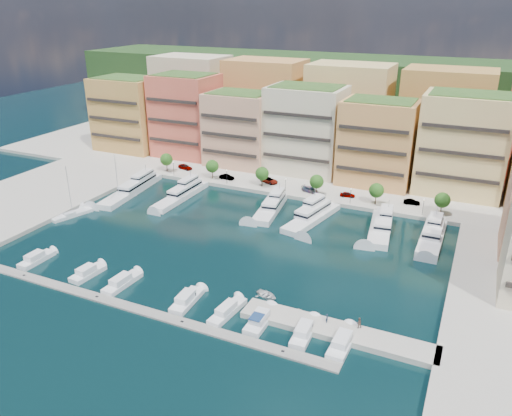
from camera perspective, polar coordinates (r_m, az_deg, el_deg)
The scene contains 53 objects.
ground at distance 110.52m, azimuth -2.65°, elevation -4.00°, with size 400.00×400.00×0.00m, color black.
north_quay at distance 164.03m, azimuth 7.36°, elevation 4.86°, with size 220.00×64.00×2.00m, color #9E998E.
west_quay at distance 142.96m, azimuth -26.92°, elevation -0.20°, with size 34.00×76.00×2.00m, color #9E998E.
hillside at distance 208.70m, azimuth 11.48°, elevation 8.44°, with size 240.00×40.00×58.00m, color #1B3214.
south_pontoon at distance 90.29m, azimuth -13.33°, elevation -11.29°, with size 72.00×2.20×0.35m, color gray.
finger_pier at distance 83.58m, azimuth 9.15°, elevation -13.99°, with size 32.00×5.00×2.00m, color #9E998E.
apartment_0 at distance 180.99m, azimuth -14.32°, elevation 10.39°, with size 22.00×16.50×24.80m.
apartment_1 at distance 169.69m, azimuth -8.00°, elevation 10.43°, with size 20.00×16.50×26.80m.
apartment_2 at distance 158.25m, azimuth -1.83°, elevation 9.01°, with size 20.00×15.50×22.80m.
apartment_3 at distance 151.75m, azimuth 5.71°, elevation 8.91°, with size 22.00×16.50×25.80m.
apartment_4 at distance 144.62m, azimuth 13.73°, elevation 7.28°, with size 20.00×15.50×23.80m.
apartment_5 at distance 143.87m, azimuth 22.57°, elevation 6.73°, with size 22.00×16.50×26.80m.
backblock_0 at distance 193.40m, azimuth -7.29°, elevation 12.46°, with size 26.00×18.00×30.00m, color beige.
backblock_1 at distance 179.55m, azimuth 1.07°, elevation 11.86°, with size 26.00×18.00×30.00m, color #DA9051.
backblock_2 at distance 169.93m, azimuth 10.53°, elevation 10.87°, with size 26.00×18.00×30.00m, color #E4CC78.
backblock_3 at distance 165.26m, azimuth 20.74°, elevation 9.48°, with size 26.00×18.00×30.00m, color #C78B49.
tree_0 at distance 155.04m, azimuth -10.21°, elevation 5.48°, with size 3.80×3.80×5.65m.
tree_1 at distance 146.76m, azimuth -5.03°, elevation 4.78°, with size 3.80×3.80×5.65m.
tree_2 at distance 139.83m, azimuth 0.70°, elevation 3.95°, with size 3.80×3.80×5.65m.
tree_3 at distance 134.45m, azimuth 6.94°, elevation 3.01°, with size 3.80×3.80×5.65m.
tree_4 at distance 130.83m, azimuth 13.60°, elevation 1.96°, with size 3.80×3.80×5.65m.
tree_5 at distance 129.09m, azimuth 20.53°, elevation 0.84°, with size 3.80×3.80×5.65m.
lamppost_0 at distance 151.31m, azimuth -9.42°, elevation 4.74°, with size 0.30×0.30×4.20m.
lamppost_1 at distance 142.36m, azimuth -3.37°, elevation 3.87°, with size 0.30×0.30×4.20m.
lamppost_2 at distance 135.21m, azimuth 3.39°, elevation 2.84°, with size 0.30×0.30×4.20m.
lamppost_3 at distance 130.18m, azimuth 10.78°, elevation 1.67°, with size 0.30×0.30×4.20m.
lamppost_4 at distance 127.52m, azimuth 18.60°, elevation 0.40°, with size 0.30×0.30×4.20m.
yacht_0 at distance 143.43m, azimuth -13.81°, elevation 2.27°, with size 7.48×27.03×7.30m.
yacht_1 at distance 136.47m, azimuth -8.41°, elevation 1.60°, with size 4.20×22.64×7.30m.
yacht_3 at distance 126.65m, azimuth 1.75°, elevation 0.20°, with size 7.10×19.22×7.30m.
yacht_4 at distance 122.07m, azimuth 6.50°, elevation -0.89°, with size 8.70×21.55×7.30m.
yacht_5 at distance 119.24m, azimuth 14.11°, elevation -1.99°, with size 7.12×19.78×7.30m.
yacht_6 at distance 118.07m, azimuth 19.52°, elevation -2.90°, with size 4.64×19.37×7.30m.
cruiser_0 at distance 111.91m, azimuth -23.80°, elevation -5.39°, with size 2.67×7.85×2.55m.
cruiser_2 at distance 102.88m, azimuth -18.69°, elevation -7.09°, with size 3.40×7.55×2.55m.
cruiser_3 at distance 97.78m, azimuth -15.05°, elevation -8.26°, with size 3.14×8.83×2.55m.
cruiser_5 at distance 90.29m, azimuth -7.92°, elevation -10.42°, with size 3.23×8.42×2.55m.
cruiser_6 at distance 86.77m, azimuth -3.31°, elevation -11.73°, with size 3.27×9.21×2.55m.
cruiser_7 at distance 84.49m, azimuth 0.48°, elevation -12.73°, with size 2.90×8.16×2.66m.
cruiser_8 at distance 82.25m, azimuth 5.52°, elevation -13.98°, with size 3.00×8.28×2.55m.
cruiser_9 at distance 80.91m, azimuth 9.84°, elevation -14.96°, with size 2.99×8.81×2.55m.
sailboat_1 at distance 131.97m, azimuth -20.33°, elevation -0.74°, with size 5.84×10.64×13.20m.
sailboat_2 at distance 138.32m, azimuth -15.53°, elevation 0.93°, with size 5.34×8.81×13.20m.
tender_1 at distance 87.58m, azimuth 4.92°, elevation -11.55°, with size 1.24×1.44×0.76m, color beige.
tender_0 at distance 91.17m, azimuth 1.24°, elevation -9.91°, with size 3.02×4.23×0.88m, color silver.
car_0 at distance 156.89m, azimuth -8.11°, elevation 4.70°, with size 1.95×4.84×1.65m, color gray.
car_1 at distance 146.54m, azimuth -3.36°, elevation 3.56°, with size 1.56×4.46×1.47m, color gray.
car_2 at distance 143.52m, azimuth 1.52°, elevation 3.19°, with size 2.53×5.50×1.53m, color gray.
car_3 at distance 137.15m, azimuth 6.20°, elevation 2.10°, with size 2.05×5.04×1.46m, color gray.
car_4 at distance 135.20m, azimuth 10.42°, elevation 1.52°, with size 1.60×3.98×1.36m, color gray.
car_5 at distance 134.14m, azimuth 17.37°, elevation 0.66°, with size 1.43×4.10×1.35m, color gray.
person_0 at distance 83.63m, azimuth 8.12°, elevation -12.36°, with size 0.60×0.39×1.63m, color #243449.
person_1 at distance 83.24m, azimuth 11.68°, elevation -12.72°, with size 0.92×0.72×1.89m, color brown.
Camera 1 is at (46.08, -87.47, 49.40)m, focal length 35.00 mm.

